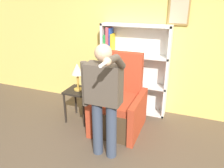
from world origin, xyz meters
TOP-DOWN VIEW (x-y plane):
  - wall_back at (0.00, 2.03)m, footprint 8.00×0.11m
  - bookcase at (-0.27, 1.87)m, footprint 1.31×0.28m
  - armchair at (-0.18, 1.14)m, footprint 0.80×0.93m
  - person_standing at (-0.14, 0.34)m, footprint 0.63×0.78m
  - side_table at (-0.97, 1.11)m, footprint 0.45×0.45m
  - table_lamp at (-0.97, 1.11)m, footprint 0.21×0.21m

SIDE VIEW (x-z plane):
  - armchair at x=-0.18m, z-range -0.26..1.05m
  - side_table at x=-0.97m, z-range 0.20..0.81m
  - bookcase at x=-0.27m, z-range -0.02..1.72m
  - person_standing at x=-0.14m, z-range 0.13..1.79m
  - table_lamp at x=-0.97m, z-range 0.73..1.23m
  - wall_back at x=0.00m, z-range 0.00..2.80m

